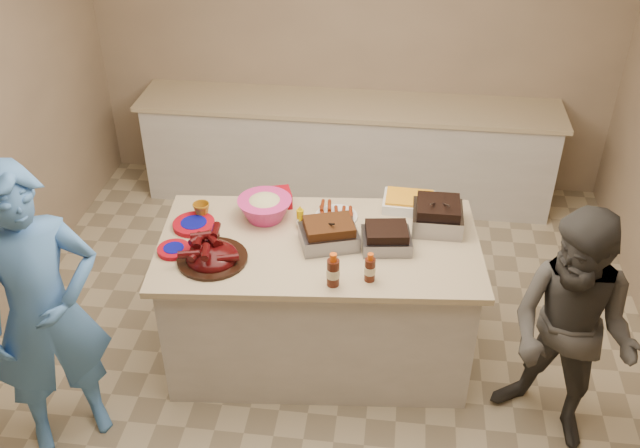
# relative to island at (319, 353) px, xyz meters

# --- Properties ---
(room) EXTENTS (4.50, 5.00, 2.70)m
(room) POSITION_rel_island_xyz_m (-0.00, -0.13, 0.00)
(room) COLOR tan
(room) RESTS_ON ground
(back_counter) EXTENTS (3.60, 0.64, 0.90)m
(back_counter) POSITION_rel_island_xyz_m (-0.00, 2.07, 0.45)
(back_counter) COLOR beige
(back_counter) RESTS_ON ground
(island) EXTENTS (2.03, 1.20, 0.92)m
(island) POSITION_rel_island_xyz_m (0.00, 0.00, 0.00)
(island) COLOR beige
(island) RESTS_ON ground
(rib_platter) EXTENTS (0.45, 0.45, 0.17)m
(rib_platter) POSITION_rel_island_xyz_m (-0.59, -0.25, 0.92)
(rib_platter) COLOR #430708
(rib_platter) RESTS_ON island
(pulled_pork_tray) EXTENTS (0.40, 0.34, 0.10)m
(pulled_pork_tray) POSITION_rel_island_xyz_m (0.06, -0.01, 0.92)
(pulled_pork_tray) COLOR #47230F
(pulled_pork_tray) RESTS_ON island
(brisket_tray) EXTENTS (0.32, 0.28, 0.09)m
(brisket_tray) POSITION_rel_island_xyz_m (0.40, 0.00, 0.92)
(brisket_tray) COLOR black
(brisket_tray) RESTS_ON island
(roasting_pan) EXTENTS (0.31, 0.31, 0.12)m
(roasting_pan) POSITION_rel_island_xyz_m (0.71, 0.25, 0.92)
(roasting_pan) COLOR gray
(roasting_pan) RESTS_ON island
(coleslaw_bowl) EXTENTS (0.37, 0.37, 0.24)m
(coleslaw_bowl) POSITION_rel_island_xyz_m (-0.37, 0.22, 0.92)
(coleslaw_bowl) COLOR #C82A77
(coleslaw_bowl) RESTS_ON island
(sausage_plate) EXTENTS (0.29, 0.29, 0.05)m
(sausage_plate) POSITION_rel_island_xyz_m (0.08, 0.29, 0.92)
(sausage_plate) COLOR silver
(sausage_plate) RESTS_ON island
(mac_cheese_dish) EXTENTS (0.34, 0.26, 0.09)m
(mac_cheese_dish) POSITION_rel_island_xyz_m (0.53, 0.46, 0.92)
(mac_cheese_dish) COLOR #FFAC1D
(mac_cheese_dish) RESTS_ON island
(bbq_bottle_a) EXTENTS (0.08, 0.08, 0.21)m
(bbq_bottle_a) POSITION_rel_island_xyz_m (0.13, -0.39, 0.92)
(bbq_bottle_a) COLOR #44190D
(bbq_bottle_a) RESTS_ON island
(bbq_bottle_b) EXTENTS (0.07, 0.07, 0.18)m
(bbq_bottle_b) POSITION_rel_island_xyz_m (0.33, -0.33, 0.92)
(bbq_bottle_b) COLOR #44190D
(bbq_bottle_b) RESTS_ON island
(mustard_bottle) EXTENTS (0.05, 0.05, 0.12)m
(mustard_bottle) POSITION_rel_island_xyz_m (-0.14, 0.20, 0.92)
(mustard_bottle) COLOR #D5AC00
(mustard_bottle) RESTS_ON island
(sauce_bowl) EXTENTS (0.13, 0.05, 0.13)m
(sauce_bowl) POSITION_rel_island_xyz_m (-0.10, 0.15, 0.92)
(sauce_bowl) COLOR silver
(sauce_bowl) RESTS_ON island
(plate_stack_large) EXTENTS (0.28, 0.28, 0.03)m
(plate_stack_large) POSITION_rel_island_xyz_m (-0.79, 0.07, 0.92)
(plate_stack_large) COLOR maroon
(plate_stack_large) RESTS_ON island
(plate_stack_small) EXTENTS (0.21, 0.21, 0.03)m
(plate_stack_small) POSITION_rel_island_xyz_m (-0.84, -0.20, 0.92)
(plate_stack_small) COLOR maroon
(plate_stack_small) RESTS_ON island
(plastic_cup) EXTENTS (0.12, 0.11, 0.11)m
(plastic_cup) POSITION_rel_island_xyz_m (-0.77, 0.19, 0.92)
(plastic_cup) COLOR #966312
(plastic_cup) RESTS_ON island
(basket_stack) EXTENTS (0.24, 0.21, 0.10)m
(basket_stack) POSITION_rel_island_xyz_m (-0.33, 0.38, 0.92)
(basket_stack) COLOR maroon
(basket_stack) RESTS_ON island
(guest_blue) EXTENTS (1.59, 1.84, 0.43)m
(guest_blue) POSITION_rel_island_xyz_m (-1.38, -0.81, 0.00)
(guest_blue) COLOR #4A83CF
(guest_blue) RESTS_ON ground
(guest_gray) EXTENTS (1.49, 1.66, 0.58)m
(guest_gray) POSITION_rel_island_xyz_m (1.44, -0.46, 0.00)
(guest_gray) COLOR #474540
(guest_gray) RESTS_ON ground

